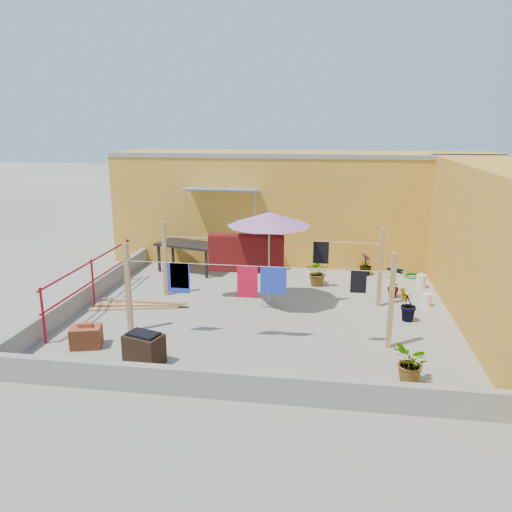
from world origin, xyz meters
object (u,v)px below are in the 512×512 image
object	(u,v)px
patio_umbrella	(269,220)
green_hose	(413,276)
outdoor_table	(188,246)
plant_back_a	(318,272)
water_jug_a	(426,300)
brazier	(144,349)
brick_stack	(86,336)
white_basin	(269,385)
water_jug_b	(421,281)

from	to	relation	value
patio_umbrella	green_hose	world-z (taller)	patio_umbrella
outdoor_table	plant_back_a	world-z (taller)	outdoor_table
patio_umbrella	water_jug_a	distance (m)	4.02
brazier	plant_back_a	bearing A→B (deg)	59.64
brazier	brick_stack	bearing A→B (deg)	159.99
brazier	plant_back_a	xyz separation A→B (m)	(2.81, 4.80, 0.07)
outdoor_table	plant_back_a	xyz separation A→B (m)	(3.61, -0.70, -0.38)
outdoor_table	green_hose	size ratio (longest dim) A/B	3.97
white_basin	water_jug_b	world-z (taller)	water_jug_b
brazier	water_jug_a	xyz separation A→B (m)	(5.29, 3.65, -0.13)
green_hose	brazier	bearing A→B (deg)	-132.07
patio_umbrella	water_jug_b	distance (m)	4.48
brick_stack	white_basin	distance (m)	3.67
water_jug_a	plant_back_a	world-z (taller)	plant_back_a
white_basin	green_hose	bearing A→B (deg)	64.20
white_basin	plant_back_a	bearing A→B (deg)	83.71
plant_back_a	water_jug_a	bearing A→B (deg)	-24.90
water_jug_a	plant_back_a	bearing A→B (deg)	155.10
outdoor_table	white_basin	bearing A→B (deg)	-63.28
brick_stack	green_hose	xyz separation A→B (m)	(6.62, 5.42, -0.17)
outdoor_table	water_jug_a	xyz separation A→B (m)	(6.08, -1.85, -0.58)
plant_back_a	water_jug_b	bearing A→B (deg)	4.58
green_hose	water_jug_a	bearing A→B (deg)	-90.93
brick_stack	plant_back_a	distance (m)	5.97
outdoor_table	brazier	world-z (taller)	outdoor_table
brick_stack	water_jug_a	xyz separation A→B (m)	(6.59, 3.18, -0.06)
brazier	plant_back_a	size ratio (longest dim) A/B	1.04
green_hose	white_basin	bearing A→B (deg)	-115.80
outdoor_table	brazier	size ratio (longest dim) A/B	2.60
water_jug_b	white_basin	bearing A→B (deg)	-119.83
brazier	green_hose	distance (m)	7.95
plant_back_a	green_hose	bearing A→B (deg)	23.60
water_jug_b	green_hose	world-z (taller)	water_jug_b
brazier	water_jug_b	xyz separation A→B (m)	(5.39, 5.01, -0.11)
water_jug_a	water_jug_b	xyz separation A→B (m)	(0.10, 1.35, 0.02)
patio_umbrella	plant_back_a	world-z (taller)	patio_umbrella
white_basin	water_jug_a	size ratio (longest dim) A/B	1.51
brazier	green_hose	xyz separation A→B (m)	(5.32, 5.90, -0.24)
patio_umbrella	brick_stack	xyz separation A→B (m)	(-3.05, -2.66, -1.78)
patio_umbrella	water_jug_b	world-z (taller)	patio_umbrella
white_basin	plant_back_a	distance (m)	5.34
green_hose	patio_umbrella	bearing A→B (deg)	-142.31
water_jug_a	water_jug_b	world-z (taller)	water_jug_b
brick_stack	brazier	size ratio (longest dim) A/B	0.86
brazier	green_hose	size ratio (longest dim) A/B	1.52
white_basin	patio_umbrella	bearing A→B (deg)	97.49
brick_stack	water_jug_b	distance (m)	8.08
patio_umbrella	green_hose	bearing A→B (deg)	37.69
water_jug_b	plant_back_a	size ratio (longest dim) A/B	0.54
outdoor_table	green_hose	bearing A→B (deg)	3.68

